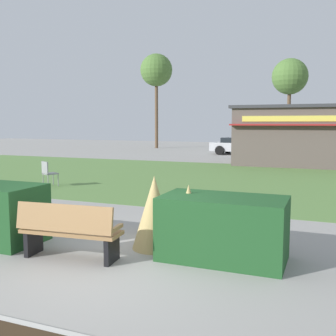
{
  "coord_description": "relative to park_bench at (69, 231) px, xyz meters",
  "views": [
    {
      "loc": [
        3.1,
        -5.31,
        2.24
      ],
      "look_at": [
        -0.31,
        3.21,
        1.2
      ],
      "focal_mm": 42.87,
      "sensor_mm": 36.0,
      "label": 1
    }
  ],
  "objects": [
    {
      "name": "ground_plane",
      "position": [
        0.78,
        -0.01,
        -0.48
      ],
      "size": [
        80.0,
        80.0,
        0.0
      ],
      "primitive_type": "plane",
      "color": "#999691"
    },
    {
      "name": "lawn_patch",
      "position": [
        0.78,
        10.22,
        -0.48
      ],
      "size": [
        36.0,
        12.0,
        0.01
      ],
      "primitive_type": "cube",
      "color": "#5B8442",
      "rests_on": "ground_plane"
    },
    {
      "name": "park_bench",
      "position": [
        0.0,
        0.0,
        0.0
      ],
      "size": [
        1.74,
        0.67,
        0.95
      ],
      "color": "#9E7547",
      "rests_on": "ground_plane"
    },
    {
      "name": "hedge_right",
      "position": [
        2.33,
        0.96,
        0.04
      ],
      "size": [
        2.02,
        1.1,
        1.04
      ],
      "primitive_type": "cube",
      "color": "#1E4C23",
      "rests_on": "ground_plane"
    },
    {
      "name": "ornamental_grass_behind_left",
      "position": [
        0.65,
        2.02,
        0.06
      ],
      "size": [
        0.73,
        0.73,
        1.08
      ],
      "primitive_type": "cone",
      "color": "tan",
      "rests_on": "ground_plane"
    },
    {
      "name": "ornamental_grass_behind_right",
      "position": [
        1.7,
        1.07,
        0.11
      ],
      "size": [
        0.74,
        0.74,
        1.19
      ],
      "primitive_type": "cone",
      "color": "tan",
      "rests_on": "ground_plane"
    },
    {
      "name": "ornamental_grass_behind_center",
      "position": [
        -1.8,
        1.2,
        -0.01
      ],
      "size": [
        0.55,
        0.55,
        0.95
      ],
      "primitive_type": "cone",
      "color": "tan",
      "rests_on": "ground_plane"
    },
    {
      "name": "ornamental_grass_behind_far",
      "position": [
        1.05,
        1.07,
        0.17
      ],
      "size": [
        0.79,
        0.79,
        1.31
      ],
      "primitive_type": "cone",
      "color": "tan",
      "rests_on": "ground_plane"
    },
    {
      "name": "cafe_chair_center",
      "position": [
        -5.24,
        6.08,
        0.05
      ],
      "size": [
        0.59,
        0.59,
        0.89
      ],
      "color": "gray",
      "rests_on": "ground_plane"
    },
    {
      "name": "parked_car_west_slot",
      "position": [
        -1.84,
        22.8,
        0.16
      ],
      "size": [
        4.33,
        2.32,
        1.2
      ],
      "color": "#B7BABF",
      "rests_on": "ground_plane"
    },
    {
      "name": "parked_car_center_slot",
      "position": [
        3.25,
        22.8,
        0.16
      ],
      "size": [
        4.21,
        2.08,
        1.2
      ],
      "color": "#2D6638",
      "rests_on": "ground_plane"
    },
    {
      "name": "tree_right_bg",
      "position": [
        0.84,
        27.97,
        5.31
      ],
      "size": [
        2.8,
        2.8,
        7.25
      ],
      "color": "brown",
      "rests_on": "ground_plane"
    },
    {
      "name": "tree_center_bg",
      "position": [
        -10.33,
        27.38,
        6.25
      ],
      "size": [
        2.8,
        2.8,
        8.21
      ],
      "color": "brown",
      "rests_on": "ground_plane"
    }
  ]
}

